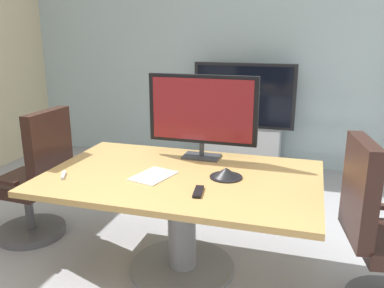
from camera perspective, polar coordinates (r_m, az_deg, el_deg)
name	(u,v)px	position (r m, az deg, el deg)	size (l,w,h in m)	color
wall_back_glass_partition	(241,45)	(5.16, 6.91, 13.67)	(5.77, 0.10, 2.98)	#9EB2B7
conference_table	(182,200)	(2.83, -1.47, -7.91)	(1.86, 1.18, 0.73)	#B2894C
office_chair_left	(36,186)	(3.54, -21.22, -5.53)	(0.61, 0.58, 1.09)	#4C4C51
office_chair_right	(384,244)	(2.73, 25.46, -12.59)	(0.63, 0.61, 1.09)	#4C4C51
tv_monitor	(202,112)	(3.04, 1.46, 4.57)	(0.84, 0.18, 0.64)	#333338
wall_display_unit	(243,135)	(4.94, 7.19, 1.23)	(1.20, 0.36, 1.31)	#B7BABC
conference_phone	(226,173)	(2.71, 4.84, -4.13)	(0.22, 0.22, 0.07)	black
remote_control	(198,192)	(2.46, 0.90, -6.75)	(0.05, 0.17, 0.02)	black
whiteboard_marker	(63,175)	(2.86, -17.72, -4.20)	(0.13, 0.02, 0.02)	silver
paper_notepad	(153,176)	(2.74, -5.50, -4.50)	(0.21, 0.30, 0.01)	white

